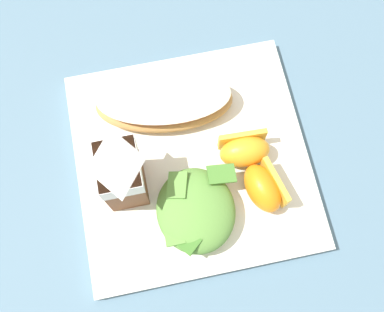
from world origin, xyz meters
The scene contains 7 objects.
ground centered at (0.00, 0.00, 0.00)m, with size 3.00×3.00×0.00m, color slate.
white_plate centered at (0.00, 0.00, 0.01)m, with size 0.28×0.28×0.02m, color white.
cheesy_pizza_bread centered at (0.07, 0.02, 0.03)m, with size 0.10×0.18×0.04m.
green_salad_pile centered at (-0.07, 0.01, 0.04)m, with size 0.10×0.10×0.04m.
milk_carton centered at (-0.02, 0.08, 0.08)m, with size 0.06×0.05×0.11m.
orange_wedge_front centered at (-0.06, -0.07, 0.04)m, with size 0.07×0.05×0.04m.
orange_wedge_middle centered at (-0.01, -0.06, 0.04)m, with size 0.04×0.06×0.04m.
Camera 1 is at (-0.16, 0.03, 0.55)m, focal length 42.90 mm.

